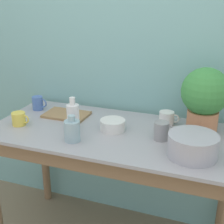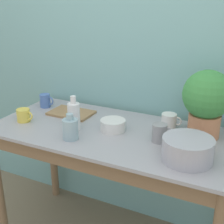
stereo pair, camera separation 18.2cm
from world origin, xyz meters
The scene contains 12 objects.
wall_back centered at (0.00, 0.75, 1.20)m, with size 6.00×0.05×2.40m.
counter_table centered at (0.00, 0.32, 0.70)m, with size 1.47×0.70×0.85m.
potted_plant centered at (0.50, 0.52, 1.07)m, with size 0.27×0.27×0.39m.
bowl_wash_large centered at (0.48, 0.20, 0.91)m, with size 0.25×0.25×0.12m.
bottle_tall centered at (-0.22, 0.28, 0.94)m, with size 0.07×0.07×0.21m.
bottle_short centered at (-0.16, 0.15, 0.92)m, with size 0.09×0.09×0.15m.
mug_white centered at (0.29, 0.56, 0.90)m, with size 0.13×0.09×0.08m.
mug_blue centered at (-0.61, 0.51, 0.90)m, with size 0.11×0.07×0.10m.
mug_yellow centered at (-0.57, 0.24, 0.90)m, with size 0.12×0.08×0.08m.
mug_grey centered at (0.30, 0.33, 0.91)m, with size 0.12×0.08×0.10m.
bowl_small_enamel_white centered at (0.00, 0.36, 0.89)m, with size 0.15×0.15×0.07m.
tray_board centered at (-0.37, 0.48, 0.86)m, with size 0.29×0.19×0.02m.
Camera 2 is at (0.75, -1.18, 1.62)m, focal length 50.00 mm.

